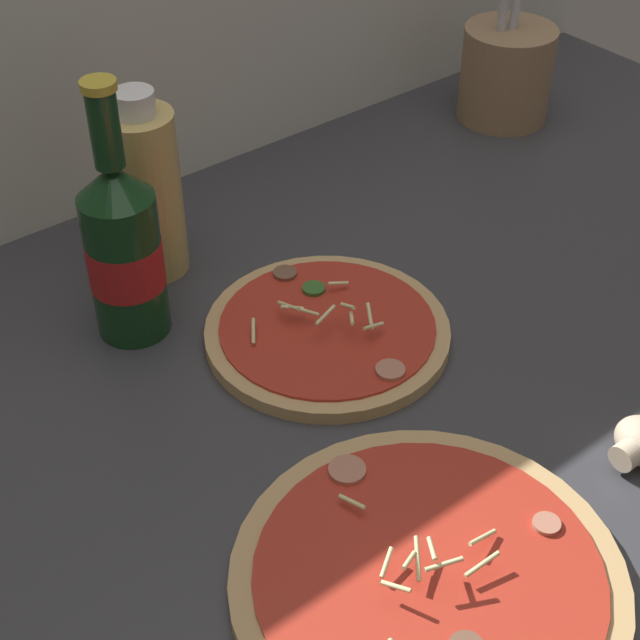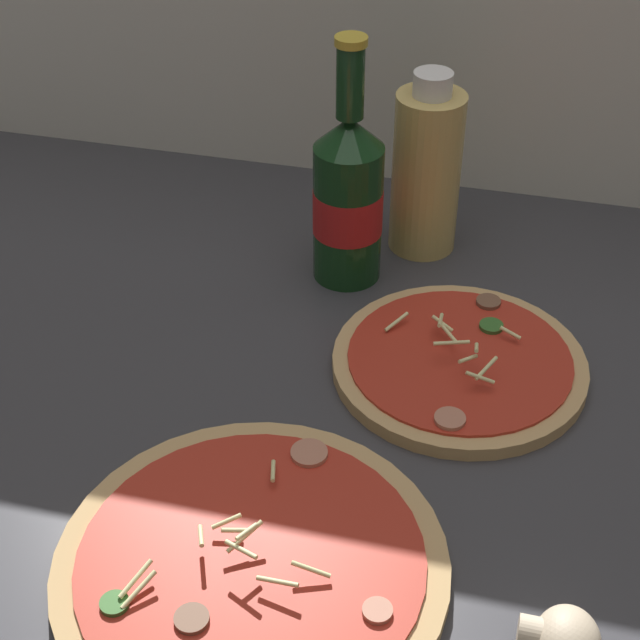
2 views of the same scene
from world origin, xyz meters
The scene contains 6 objects.
counter_slab centered at (0.00, 0.00, 1.25)cm, with size 160.00×90.00×2.50cm.
pizza_near centered at (-7.07, -16.51, 3.29)cm, with size 29.74×29.74×4.83cm.
pizza_far centered at (4.98, 10.45, 3.33)cm, with size 23.80×23.80×4.50cm.
beer_bottle centered at (-8.79, 23.58, 11.97)cm, with size 7.20×7.20×26.15cm.
oil_bottle centered at (-1.96, 31.16, 11.81)cm, with size 7.34×7.34×20.24cm.
mushroom_left centered at (15.76, -18.32, 4.38)cm, with size 5.64×5.37×3.76cm.
Camera 2 is at (9.17, -60.79, 62.36)cm, focal length 55.00 mm.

